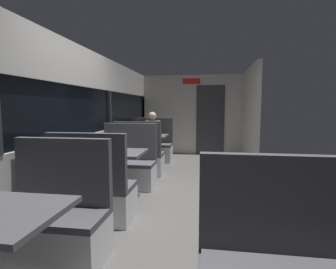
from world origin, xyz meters
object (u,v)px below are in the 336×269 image
at_px(dining_table_mid_window, 113,158).
at_px(seated_passenger, 153,140).
at_px(bench_mid_window_facing_end, 94,194).
at_px(bench_mid_window_facing_entry, 128,168).
at_px(dining_table_far_window, 147,139).
at_px(bench_far_window_facing_entry, 154,148).
at_px(bench_far_window_facing_end, 140,159).
at_px(bench_near_window_facing_entry, 55,224).

distance_m(dining_table_mid_window, seated_passenger, 2.84).
bearing_deg(bench_mid_window_facing_end, bench_mid_window_facing_entry, 90.00).
xyz_separation_m(bench_mid_window_facing_end, dining_table_far_window, (0.00, 2.91, 0.31)).
relative_size(bench_far_window_facing_entry, seated_passenger, 0.87).
distance_m(bench_mid_window_facing_end, bench_far_window_facing_end, 2.21).
bearing_deg(bench_far_window_facing_entry, bench_near_window_facing_entry, -90.00).
height_order(dining_table_mid_window, seated_passenger, seated_passenger).
height_order(dining_table_mid_window, dining_table_far_window, same).
relative_size(bench_near_window_facing_entry, dining_table_mid_window, 1.22).
xyz_separation_m(dining_table_mid_window, bench_far_window_facing_end, (0.00, 1.52, -0.31)).
bearing_deg(bench_far_window_facing_end, bench_far_window_facing_entry, 90.00).
bearing_deg(seated_passenger, bench_mid_window_facing_end, -90.00).
relative_size(bench_mid_window_facing_entry, bench_far_window_facing_entry, 1.00).
xyz_separation_m(bench_near_window_facing_entry, bench_far_window_facing_entry, (0.00, 4.43, 0.00)).
bearing_deg(bench_far_window_facing_entry, bench_mid_window_facing_entry, -90.00).
height_order(bench_mid_window_facing_entry, bench_far_window_facing_end, same).
xyz_separation_m(bench_far_window_facing_end, bench_far_window_facing_entry, (0.00, 1.40, 0.00)).
xyz_separation_m(bench_mid_window_facing_entry, seated_passenger, (0.00, 2.14, 0.21)).
distance_m(bench_mid_window_facing_end, seated_passenger, 3.55).
xyz_separation_m(dining_table_mid_window, bench_mid_window_facing_entry, (0.00, 0.70, -0.31)).
bearing_deg(bench_near_window_facing_entry, bench_far_window_facing_end, 90.00).
xyz_separation_m(bench_near_window_facing_entry, dining_table_mid_window, (0.00, 1.52, 0.31)).
xyz_separation_m(bench_near_window_facing_entry, bench_far_window_facing_end, (0.00, 3.03, 0.00)).
relative_size(bench_near_window_facing_entry, bench_far_window_facing_entry, 1.00).
relative_size(bench_near_window_facing_entry, seated_passenger, 0.87).
bearing_deg(dining_table_far_window, dining_table_mid_window, -90.00).
relative_size(dining_table_far_window, bench_far_window_facing_entry, 0.82).
bearing_deg(bench_mid_window_facing_end, bench_near_window_facing_entry, -90.00).
relative_size(bench_mid_window_facing_entry, dining_table_far_window, 1.22).
distance_m(bench_mid_window_facing_end, dining_table_far_window, 2.93).
height_order(bench_mid_window_facing_entry, bench_far_window_facing_entry, same).
distance_m(bench_mid_window_facing_end, bench_mid_window_facing_entry, 1.40).
relative_size(bench_mid_window_facing_end, dining_table_far_window, 1.22).
bearing_deg(seated_passenger, bench_near_window_facing_entry, -90.00).
xyz_separation_m(dining_table_mid_window, dining_table_far_window, (0.00, 2.21, 0.00)).
height_order(bench_far_window_facing_end, bench_far_window_facing_entry, same).
xyz_separation_m(bench_far_window_facing_entry, seated_passenger, (0.00, -0.07, 0.21)).
relative_size(dining_table_mid_window, bench_far_window_facing_end, 0.82).
bearing_deg(bench_mid_window_facing_end, dining_table_mid_window, 90.00).
height_order(dining_table_mid_window, bench_mid_window_facing_end, bench_mid_window_facing_end).
relative_size(bench_mid_window_facing_end, bench_far_window_facing_entry, 1.00).
relative_size(dining_table_mid_window, bench_mid_window_facing_entry, 0.82).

